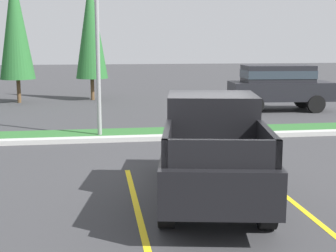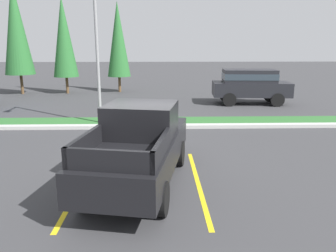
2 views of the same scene
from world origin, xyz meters
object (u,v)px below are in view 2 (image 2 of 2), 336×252
Objects in this scene: cypress_tree_leftmost at (16,28)px; cypress_tree_left_inner at (64,37)px; cypress_tree_center at (118,39)px; street_light at (96,35)px; suv_distant at (250,84)px; pickup_truck_main at (139,146)px.

cypress_tree_leftmost reaches higher than cypress_tree_left_inner.
cypress_tree_center is at bearing 6.94° from cypress_tree_leftmost.
cypress_tree_left_inner is 3.87m from cypress_tree_center.
street_light is 0.86× the size of cypress_tree_leftmost.
cypress_tree_leftmost is 1.20× the size of cypress_tree_center.
cypress_tree_center reaches higher than suv_distant.
pickup_truck_main is 0.83× the size of cypress_tree_center.
cypress_tree_leftmost is 1.16× the size of cypress_tree_left_inner.
cypress_tree_leftmost is at bearing 126.89° from street_light.
cypress_tree_center is (-2.48, 17.33, 2.87)m from pickup_truck_main.
cypress_tree_leftmost is at bearing -175.98° from cypress_tree_left_inner.
cypress_tree_center is (7.05, 0.86, -0.80)m from cypress_tree_leftmost.
street_light is at bearing -88.44° from cypress_tree_center.
street_light is at bearing 108.14° from pickup_truck_main.
suv_distant is at bearing -32.77° from cypress_tree_center.
pickup_truck_main is 17.74m from cypress_tree_center.
cypress_tree_leftmost is at bearing 163.42° from suv_distant.
cypress_tree_left_inner reaches higher than pickup_truck_main.
cypress_tree_leftmost is at bearing 120.06° from pickup_truck_main.
suv_distant is 0.71× the size of cypress_tree_center.
cypress_tree_left_inner is at bearing 158.49° from suv_distant.
cypress_tree_left_inner is (3.24, 0.23, -0.64)m from cypress_tree_leftmost.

